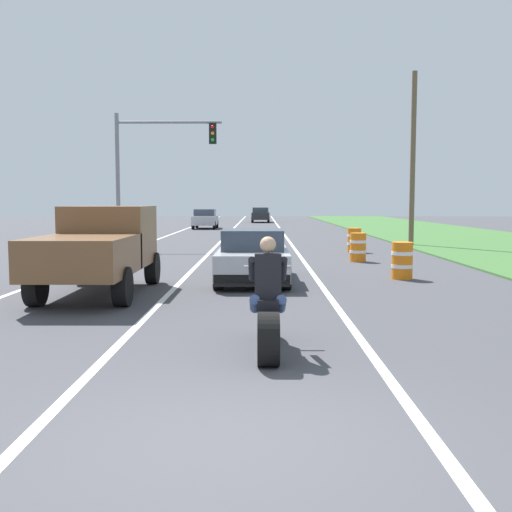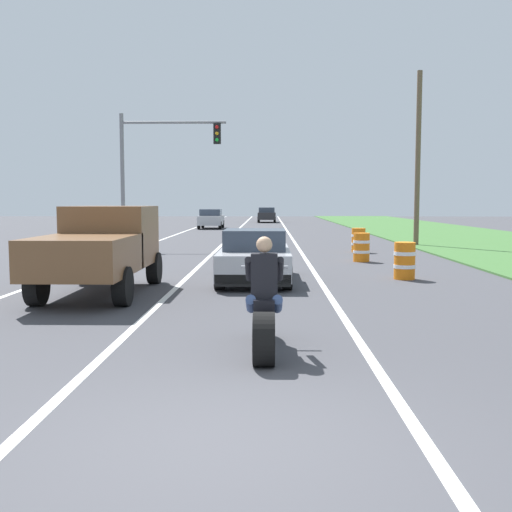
{
  "view_description": "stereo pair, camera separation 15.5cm",
  "coord_description": "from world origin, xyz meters",
  "px_view_note": "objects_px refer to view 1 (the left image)",
  "views": [
    {
      "loc": [
        0.27,
        -5.01,
        2.09
      ],
      "look_at": [
        0.19,
        7.06,
        1.0
      ],
      "focal_mm": 42.41,
      "sensor_mm": 36.0,
      "label": 1
    },
    {
      "loc": [
        0.43,
        -5.01,
        2.09
      ],
      "look_at": [
        0.19,
        7.06,
        1.0
      ],
      "focal_mm": 42.41,
      "sensor_mm": 36.0,
      "label": 2
    }
  ],
  "objects_px": {
    "construction_barrel_far": "(354,240)",
    "pickup_truck_left_lane_brown": "(100,245)",
    "traffic_light_mast_near": "(150,158)",
    "distant_car_further_ahead": "(260,215)",
    "construction_barrel_mid": "(358,247)",
    "sports_car_silver": "(253,257)",
    "motorcycle_with_rider": "(268,311)",
    "distant_car_far_ahead": "(205,219)",
    "construction_barrel_nearest": "(402,260)"
  },
  "relations": [
    {
      "from": "construction_barrel_far",
      "to": "distant_car_far_ahead",
      "type": "xyz_separation_m",
      "value": [
        -8.14,
        21.81,
        0.27
      ]
    },
    {
      "from": "pickup_truck_left_lane_brown",
      "to": "construction_barrel_nearest",
      "type": "distance_m",
      "value": 7.96
    },
    {
      "from": "sports_car_silver",
      "to": "construction_barrel_nearest",
      "type": "height_order",
      "value": "sports_car_silver"
    },
    {
      "from": "pickup_truck_left_lane_brown",
      "to": "construction_barrel_nearest",
      "type": "height_order",
      "value": "pickup_truck_left_lane_brown"
    },
    {
      "from": "motorcycle_with_rider",
      "to": "sports_car_silver",
      "type": "xyz_separation_m",
      "value": [
        -0.3,
        7.59,
        0.04
      ]
    },
    {
      "from": "pickup_truck_left_lane_brown",
      "to": "construction_barrel_nearest",
      "type": "xyz_separation_m",
      "value": [
        7.45,
        2.73,
        -0.6
      ]
    },
    {
      "from": "motorcycle_with_rider",
      "to": "traffic_light_mast_near",
      "type": "distance_m",
      "value": 20.02
    },
    {
      "from": "motorcycle_with_rider",
      "to": "construction_barrel_mid",
      "type": "xyz_separation_m",
      "value": [
        3.31,
        12.89,
        -0.09
      ]
    },
    {
      "from": "traffic_light_mast_near",
      "to": "construction_barrel_far",
      "type": "xyz_separation_m",
      "value": [
        8.8,
        -2.34,
        -3.5
      ]
    },
    {
      "from": "pickup_truck_left_lane_brown",
      "to": "traffic_light_mast_near",
      "type": "xyz_separation_m",
      "value": [
        -1.31,
        13.7,
        2.9
      ]
    },
    {
      "from": "construction_barrel_mid",
      "to": "distant_car_far_ahead",
      "type": "xyz_separation_m",
      "value": [
        -7.67,
        25.66,
        0.27
      ]
    },
    {
      "from": "pickup_truck_left_lane_brown",
      "to": "distant_car_further_ahead",
      "type": "xyz_separation_m",
      "value": [
        3.63,
        47.15,
        -0.33
      ]
    },
    {
      "from": "motorcycle_with_rider",
      "to": "distant_car_far_ahead",
      "type": "height_order",
      "value": "motorcycle_with_rider"
    },
    {
      "from": "construction_barrel_nearest",
      "to": "traffic_light_mast_near",
      "type": "bearing_deg",
      "value": 128.61
    },
    {
      "from": "traffic_light_mast_near",
      "to": "distant_car_further_ahead",
      "type": "xyz_separation_m",
      "value": [
        4.94,
        33.45,
        -3.24
      ]
    },
    {
      "from": "motorcycle_with_rider",
      "to": "construction_barrel_nearest",
      "type": "xyz_separation_m",
      "value": [
        3.73,
        8.11,
        -0.09
      ]
    },
    {
      "from": "distant_car_further_ahead",
      "to": "construction_barrel_far",
      "type": "bearing_deg",
      "value": -83.84
    },
    {
      "from": "sports_car_silver",
      "to": "traffic_light_mast_near",
      "type": "bearing_deg",
      "value": 112.38
    },
    {
      "from": "traffic_light_mast_near",
      "to": "construction_barrel_mid",
      "type": "distance_m",
      "value": 10.96
    },
    {
      "from": "motorcycle_with_rider",
      "to": "construction_barrel_mid",
      "type": "bearing_deg",
      "value": 75.6
    },
    {
      "from": "pickup_truck_left_lane_brown",
      "to": "construction_barrel_far",
      "type": "bearing_deg",
      "value": 56.57
    },
    {
      "from": "motorcycle_with_rider",
      "to": "pickup_truck_left_lane_brown",
      "type": "height_order",
      "value": "pickup_truck_left_lane_brown"
    },
    {
      "from": "motorcycle_with_rider",
      "to": "distant_car_further_ahead",
      "type": "distance_m",
      "value": 52.53
    },
    {
      "from": "sports_car_silver",
      "to": "pickup_truck_left_lane_brown",
      "type": "distance_m",
      "value": 4.11
    },
    {
      "from": "traffic_light_mast_near",
      "to": "construction_barrel_nearest",
      "type": "relative_size",
      "value": 6.0
    },
    {
      "from": "pickup_truck_left_lane_brown",
      "to": "construction_barrel_mid",
      "type": "relative_size",
      "value": 4.8
    },
    {
      "from": "construction_barrel_mid",
      "to": "distant_car_further_ahead",
      "type": "relative_size",
      "value": 0.25
    },
    {
      "from": "motorcycle_with_rider",
      "to": "construction_barrel_nearest",
      "type": "distance_m",
      "value": 8.93
    },
    {
      "from": "construction_barrel_nearest",
      "to": "construction_barrel_mid",
      "type": "distance_m",
      "value": 4.8
    },
    {
      "from": "motorcycle_with_rider",
      "to": "construction_barrel_nearest",
      "type": "bearing_deg",
      "value": 65.28
    },
    {
      "from": "motorcycle_with_rider",
      "to": "traffic_light_mast_near",
      "type": "height_order",
      "value": "traffic_light_mast_near"
    },
    {
      "from": "construction_barrel_nearest",
      "to": "construction_barrel_far",
      "type": "xyz_separation_m",
      "value": [
        0.04,
        8.63,
        0.0
      ]
    },
    {
      "from": "motorcycle_with_rider",
      "to": "distant_car_further_ahead",
      "type": "xyz_separation_m",
      "value": [
        -0.09,
        52.53,
        0.18
      ]
    },
    {
      "from": "traffic_light_mast_near",
      "to": "construction_barrel_mid",
      "type": "bearing_deg",
      "value": -36.59
    },
    {
      "from": "sports_car_silver",
      "to": "construction_barrel_mid",
      "type": "bearing_deg",
      "value": 55.78
    },
    {
      "from": "motorcycle_with_rider",
      "to": "pickup_truck_left_lane_brown",
      "type": "distance_m",
      "value": 6.56
    },
    {
      "from": "sports_car_silver",
      "to": "distant_car_further_ahead",
      "type": "bearing_deg",
      "value": 89.73
    },
    {
      "from": "traffic_light_mast_near",
      "to": "pickup_truck_left_lane_brown",
      "type": "bearing_deg",
      "value": -84.56
    },
    {
      "from": "construction_barrel_mid",
      "to": "sports_car_silver",
      "type": "bearing_deg",
      "value": -124.22
    },
    {
      "from": "pickup_truck_left_lane_brown",
      "to": "construction_barrel_mid",
      "type": "xyz_separation_m",
      "value": [
        7.03,
        7.51,
        -0.6
      ]
    },
    {
      "from": "motorcycle_with_rider",
      "to": "distant_car_further_ahead",
      "type": "bearing_deg",
      "value": 90.09
    },
    {
      "from": "motorcycle_with_rider",
      "to": "construction_barrel_far",
      "type": "bearing_deg",
      "value": 77.28
    },
    {
      "from": "traffic_light_mast_near",
      "to": "distant_car_far_ahead",
      "type": "xyz_separation_m",
      "value": [
        0.67,
        19.47,
        -3.24
      ]
    },
    {
      "from": "pickup_truck_left_lane_brown",
      "to": "construction_barrel_nearest",
      "type": "relative_size",
      "value": 4.8
    },
    {
      "from": "pickup_truck_left_lane_brown",
      "to": "traffic_light_mast_near",
      "type": "distance_m",
      "value": 14.07
    },
    {
      "from": "distant_car_far_ahead",
      "to": "sports_car_silver",
      "type": "bearing_deg",
      "value": -82.52
    },
    {
      "from": "pickup_truck_left_lane_brown",
      "to": "construction_barrel_far",
      "type": "xyz_separation_m",
      "value": [
        7.5,
        11.36,
        -0.6
      ]
    },
    {
      "from": "construction_barrel_far",
      "to": "pickup_truck_left_lane_brown",
      "type": "bearing_deg",
      "value": -123.43
    },
    {
      "from": "sports_car_silver",
      "to": "motorcycle_with_rider",
      "type": "bearing_deg",
      "value": -87.77
    },
    {
      "from": "motorcycle_with_rider",
      "to": "sports_car_silver",
      "type": "distance_m",
      "value": 7.59
    }
  ]
}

